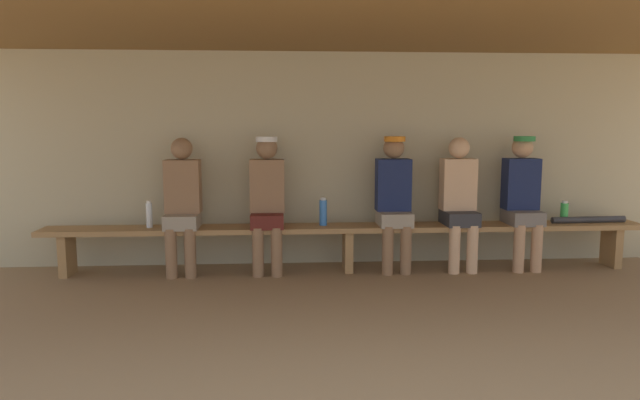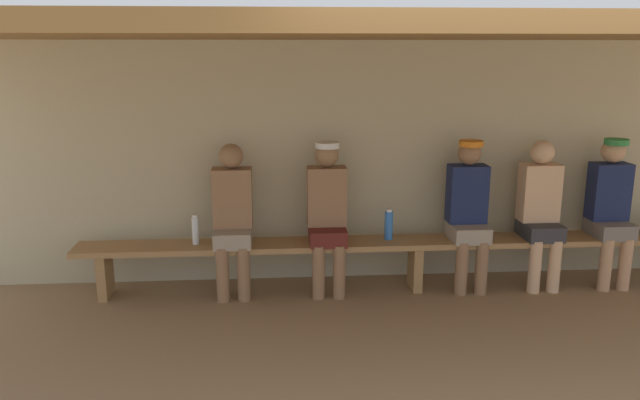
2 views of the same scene
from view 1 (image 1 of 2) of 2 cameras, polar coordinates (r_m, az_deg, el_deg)
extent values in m
plane|color=#8C6D4C|center=(4.34, 5.14, -12.19)|extent=(24.00, 24.00, 0.00)
cube|color=#B7AD8C|center=(6.08, 2.36, 4.14)|extent=(8.00, 0.20, 2.20)
cube|color=brown|center=(4.84, 4.14, 17.02)|extent=(8.00, 2.80, 0.12)
cube|color=#9E7547|center=(5.71, 2.80, -2.81)|extent=(6.00, 0.36, 0.05)
cube|color=#9E7547|center=(6.10, -23.95, -5.00)|extent=(0.08, 0.29, 0.41)
cube|color=#9E7547|center=(5.76, 2.79, -5.06)|extent=(0.08, 0.29, 0.41)
cube|color=#9E7547|center=(6.65, 27.10, -4.17)|extent=(0.08, 0.29, 0.41)
cube|color=slate|center=(6.14, 19.58, -1.62)|extent=(0.32, 0.40, 0.14)
cylinder|color=tan|center=(6.01, 19.27, -4.60)|extent=(0.11, 0.11, 0.48)
cylinder|color=tan|center=(6.08, 20.83, -4.53)|extent=(0.11, 0.11, 0.48)
cube|color=#19234C|center=(6.17, 19.42, 1.53)|extent=(0.34, 0.20, 0.52)
sphere|color=tan|center=(6.14, 19.58, 4.96)|extent=(0.21, 0.21, 0.21)
cylinder|color=#2D8442|center=(6.10, 19.76, 5.78)|extent=(0.21, 0.21, 0.05)
cube|color=#591E19|center=(5.64, -5.28, -1.98)|extent=(0.32, 0.40, 0.14)
cylinder|color=#8C6647|center=(5.54, -6.22, -5.22)|extent=(0.11, 0.11, 0.48)
cylinder|color=#8C6647|center=(5.54, -4.35, -5.21)|extent=(0.11, 0.11, 0.48)
cube|color=#8C6647|center=(5.68, -5.30, 1.44)|extent=(0.34, 0.20, 0.52)
sphere|color=#8C6647|center=(5.65, -5.34, 5.17)|extent=(0.21, 0.21, 0.21)
cylinder|color=white|center=(5.61, -5.37, 6.07)|extent=(0.21, 0.21, 0.05)
cube|color=#333338|center=(5.91, 13.75, -1.73)|extent=(0.32, 0.40, 0.14)
cylinder|color=#DBAD84|center=(5.79, 13.28, -4.84)|extent=(0.11, 0.11, 0.48)
cylinder|color=#DBAD84|center=(5.84, 14.98, -4.78)|extent=(0.11, 0.11, 0.48)
cube|color=#DBAD84|center=(5.94, 13.62, 1.53)|extent=(0.34, 0.20, 0.52)
sphere|color=#DBAD84|center=(5.92, 13.74, 5.10)|extent=(0.21, 0.21, 0.21)
cube|color=gray|center=(5.72, -13.57, -2.03)|extent=(0.32, 0.40, 0.14)
cylinder|color=#8C6647|center=(5.64, -14.66, -5.21)|extent=(0.11, 0.11, 0.48)
cylinder|color=#8C6647|center=(5.61, -12.84, -5.22)|extent=(0.11, 0.11, 0.48)
cube|color=#8C6647|center=(5.76, -13.54, 1.35)|extent=(0.34, 0.20, 0.52)
sphere|color=#8C6647|center=(5.73, -13.65, 5.02)|extent=(0.21, 0.21, 0.21)
cube|color=gray|center=(5.75, 7.42, -1.84)|extent=(0.32, 0.40, 0.14)
cylinder|color=#8C6647|center=(5.63, 6.78, -5.03)|extent=(0.11, 0.11, 0.48)
cylinder|color=#8C6647|center=(5.67, 8.58, -4.98)|extent=(0.11, 0.11, 0.48)
cube|color=#19234C|center=(5.78, 7.32, 1.52)|extent=(0.34, 0.20, 0.52)
sphere|color=#8C6647|center=(5.75, 7.38, 5.19)|extent=(0.21, 0.21, 0.21)
cylinder|color=orange|center=(5.71, 7.48, 6.07)|extent=(0.21, 0.21, 0.05)
cylinder|color=silver|center=(5.81, -16.70, -1.49)|extent=(0.06, 0.06, 0.24)
cylinder|color=white|center=(5.80, -16.75, -0.19)|extent=(0.04, 0.04, 0.02)
cylinder|color=blue|center=(5.69, 0.31, -1.28)|extent=(0.07, 0.07, 0.25)
cylinder|color=white|center=(5.67, 0.32, 0.11)|extent=(0.05, 0.05, 0.02)
cylinder|color=green|center=(6.39, 23.22, -1.18)|extent=(0.08, 0.08, 0.20)
cylinder|color=white|center=(6.37, 23.27, -0.18)|extent=(0.05, 0.05, 0.02)
cylinder|color=#333338|center=(6.47, 25.25, -1.78)|extent=(0.79, 0.11, 0.07)
camera|label=2|loc=(0.94, -79.95, 46.90)|focal=35.49mm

